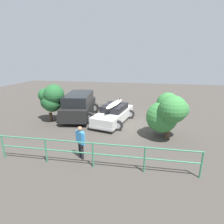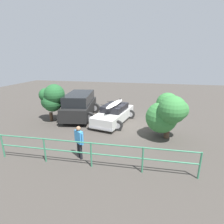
{
  "view_description": "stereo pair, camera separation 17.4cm",
  "coord_description": "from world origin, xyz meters",
  "px_view_note": "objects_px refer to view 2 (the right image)",
  "views": [
    {
      "loc": [
        -1.41,
        11.22,
        4.4
      ],
      "look_at": [
        0.8,
        0.2,
        0.95
      ],
      "focal_mm": 28.0,
      "sensor_mm": 36.0,
      "label": 1
    },
    {
      "loc": [
        -1.58,
        11.19,
        4.4
      ],
      "look_at": [
        0.8,
        0.2,
        0.95
      ],
      "focal_mm": 28.0,
      "sensor_mm": 36.0,
      "label": 2
    }
  ],
  "objects_px": {
    "bush_near_left": "(166,114)",
    "bush_near_right": "(52,99)",
    "person_bystander": "(79,139)",
    "sedan_car": "(114,114)",
    "suv_car": "(80,105)"
  },
  "relations": [
    {
      "from": "person_bystander",
      "to": "bush_near_left",
      "type": "distance_m",
      "value": 4.99
    },
    {
      "from": "suv_car",
      "to": "bush_near_right",
      "type": "relative_size",
      "value": 1.73
    },
    {
      "from": "bush_near_left",
      "to": "bush_near_right",
      "type": "relative_size",
      "value": 0.96
    },
    {
      "from": "suv_car",
      "to": "bush_near_right",
      "type": "distance_m",
      "value": 2.08
    },
    {
      "from": "bush_near_left",
      "to": "bush_near_right",
      "type": "bearing_deg",
      "value": -9.65
    },
    {
      "from": "suv_car",
      "to": "person_bystander",
      "type": "xyz_separation_m",
      "value": [
        -2.22,
        5.52,
        -0.04
      ]
    },
    {
      "from": "suv_car",
      "to": "bush_near_left",
      "type": "relative_size",
      "value": 1.8
    },
    {
      "from": "person_bystander",
      "to": "bush_near_left",
      "type": "relative_size",
      "value": 0.6
    },
    {
      "from": "sedan_car",
      "to": "bush_near_right",
      "type": "height_order",
      "value": "bush_near_right"
    },
    {
      "from": "sedan_car",
      "to": "person_bystander",
      "type": "bearing_deg",
      "value": 83.51
    },
    {
      "from": "sedan_car",
      "to": "suv_car",
      "type": "height_order",
      "value": "suv_car"
    },
    {
      "from": "person_bystander",
      "to": "sedan_car",
      "type": "bearing_deg",
      "value": -96.49
    },
    {
      "from": "suv_car",
      "to": "bush_near_left",
      "type": "bearing_deg",
      "value": 158.04
    },
    {
      "from": "sedan_car",
      "to": "suv_car",
      "type": "xyz_separation_m",
      "value": [
        2.79,
        -0.52,
        0.35
      ]
    },
    {
      "from": "sedan_car",
      "to": "suv_car",
      "type": "distance_m",
      "value": 2.86
    }
  ]
}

